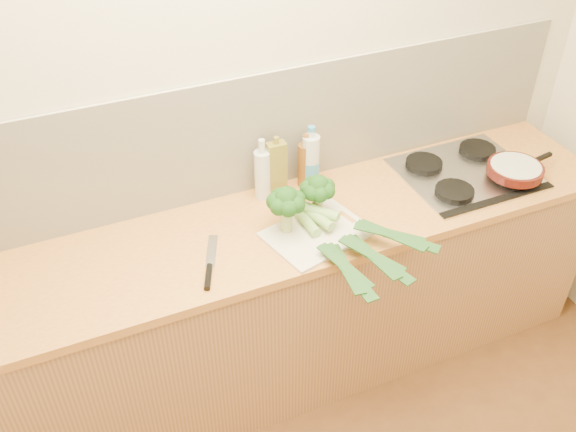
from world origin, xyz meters
The scene contains 15 objects.
room_shell centered at (0.00, 1.49, 1.17)m, with size 3.50×3.50×3.50m.
counter centered at (0.00, 1.20, 0.45)m, with size 3.20×0.62×0.90m.
gas_hob centered at (1.02, 1.20, 0.91)m, with size 0.58×0.50×0.04m.
chopping_board centered at (0.21, 1.08, 0.91)m, with size 0.40×0.29×0.01m, color silver.
broccoli_left centered at (0.10, 1.15, 1.05)m, with size 0.16×0.16×0.21m.
broccoli_right centered at (0.26, 1.19, 1.04)m, with size 0.15×0.15×0.19m.
leek_front centered at (0.19, 1.06, 0.94)m, with size 0.11×0.70×0.04m.
leek_mid centered at (0.25, 1.06, 0.95)m, with size 0.25×0.69×0.04m.
leek_back centered at (0.29, 1.07, 0.97)m, with size 0.46×0.58×0.04m.
chefs_knife centered at (-0.26, 1.04, 0.91)m, with size 0.15×0.31×0.02m.
skillet centered at (1.19, 1.08, 0.96)m, with size 0.36×0.25×0.04m.
oil_tin centered at (0.17, 1.41, 1.03)m, with size 0.08×0.05×0.28m.
glass_bottle centered at (0.11, 1.41, 1.02)m, with size 0.07×0.07×0.29m.
amber_bottle centered at (0.31, 1.42, 1.01)m, with size 0.06×0.06×0.26m.
water_bottle centered at (0.33, 1.41, 1.02)m, with size 0.08×0.08×0.28m.
Camera 1 is at (-0.70, -0.70, 2.55)m, focal length 40.00 mm.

